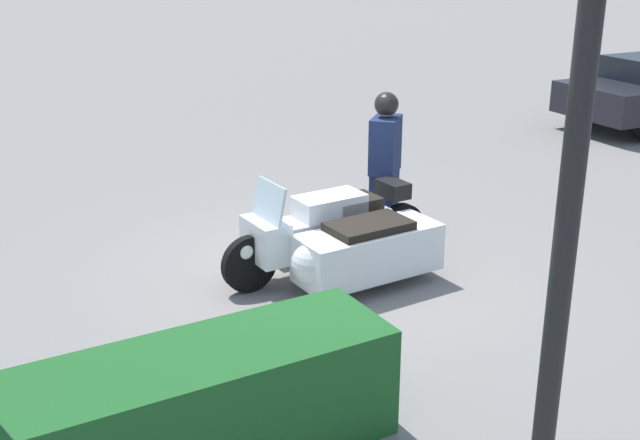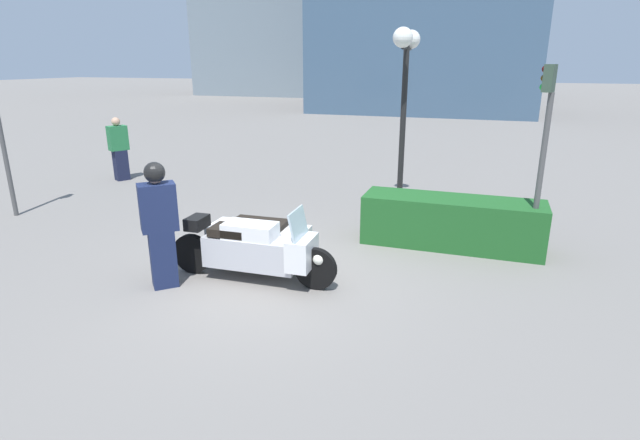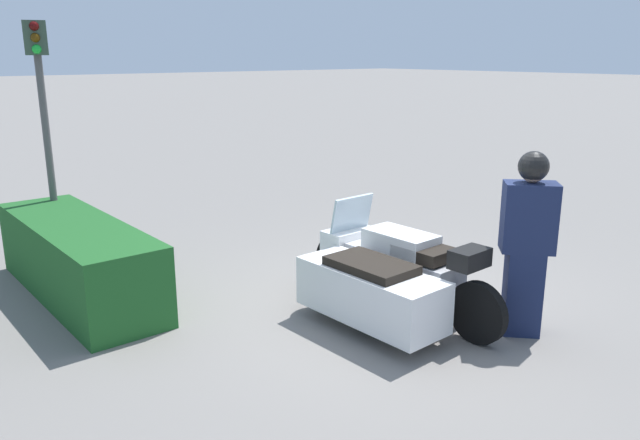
{
  "view_description": "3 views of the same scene",
  "coord_description": "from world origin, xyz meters",
  "px_view_note": "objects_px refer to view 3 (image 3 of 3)",
  "views": [
    {
      "loc": [
        4.1,
        6.91,
        3.54
      ],
      "look_at": [
        0.31,
        0.36,
        0.82
      ],
      "focal_mm": 45.0,
      "sensor_mm": 36.0,
      "label": 1
    },
    {
      "loc": [
        3.06,
        -6.16,
        3.08
      ],
      "look_at": [
        0.96,
        -0.05,
        1.02
      ],
      "focal_mm": 28.0,
      "sensor_mm": 36.0,
      "label": 2
    },
    {
      "loc": [
        -4.32,
        4.46,
        2.66
      ],
      "look_at": [
        0.72,
        0.31,
        0.92
      ],
      "focal_mm": 35.0,
      "sensor_mm": 36.0,
      "label": 3
    }
  ],
  "objects_px": {
    "police_motorcycle": "(377,277)",
    "traffic_light_near": "(43,107)",
    "officer_rider": "(527,240)",
    "hedge_bush_curbside": "(78,259)"
  },
  "relations": [
    {
      "from": "officer_rider",
      "to": "police_motorcycle",
      "type": "bearing_deg",
      "value": -95.3
    },
    {
      "from": "hedge_bush_curbside",
      "to": "traffic_light_near",
      "type": "distance_m",
      "value": 2.05
    },
    {
      "from": "police_motorcycle",
      "to": "traffic_light_near",
      "type": "bearing_deg",
      "value": 25.21
    },
    {
      "from": "officer_rider",
      "to": "hedge_bush_curbside",
      "type": "height_order",
      "value": "officer_rider"
    },
    {
      "from": "officer_rider",
      "to": "traffic_light_near",
      "type": "relative_size",
      "value": 0.59
    },
    {
      "from": "traffic_light_near",
      "to": "hedge_bush_curbside",
      "type": "bearing_deg",
      "value": 9.19
    },
    {
      "from": "hedge_bush_curbside",
      "to": "traffic_light_near",
      "type": "bearing_deg",
      "value": -7.46
    },
    {
      "from": "officer_rider",
      "to": "hedge_bush_curbside",
      "type": "distance_m",
      "value": 4.82
    },
    {
      "from": "police_motorcycle",
      "to": "hedge_bush_curbside",
      "type": "distance_m",
      "value": 3.37
    },
    {
      "from": "officer_rider",
      "to": "hedge_bush_curbside",
      "type": "relative_size",
      "value": 0.59
    }
  ]
}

